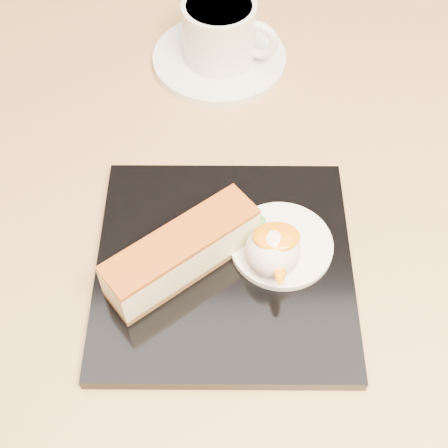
{
  "coord_description": "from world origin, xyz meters",
  "views": [
    {
      "loc": [
        0.01,
        -0.34,
        1.19
      ],
      "look_at": [
        0.02,
        -0.03,
        0.76
      ],
      "focal_mm": 50.0,
      "sensor_mm": 36.0,
      "label": 1
    }
  ],
  "objects_px": {
    "table": "(210,300)",
    "dessert_plate": "(224,265)",
    "ice_cream_scoop": "(273,251)",
    "saucer": "(219,59)",
    "cheesecake": "(182,253)",
    "coffee_cup": "(221,31)"
  },
  "relations": [
    {
      "from": "ice_cream_scoop",
      "to": "saucer",
      "type": "distance_m",
      "value": 0.29
    },
    {
      "from": "dessert_plate",
      "to": "cheesecake",
      "type": "distance_m",
      "value": 0.05
    },
    {
      "from": "dessert_plate",
      "to": "saucer",
      "type": "distance_m",
      "value": 0.28
    },
    {
      "from": "saucer",
      "to": "coffee_cup",
      "type": "distance_m",
      "value": 0.04
    },
    {
      "from": "ice_cream_scoop",
      "to": "saucer",
      "type": "relative_size",
      "value": 0.31
    },
    {
      "from": "table",
      "to": "saucer",
      "type": "bearing_deg",
      "value": 86.61
    },
    {
      "from": "coffee_cup",
      "to": "ice_cream_scoop",
      "type": "bearing_deg",
      "value": -61.53
    },
    {
      "from": "table",
      "to": "saucer",
      "type": "relative_size",
      "value": 5.33
    },
    {
      "from": "saucer",
      "to": "coffee_cup",
      "type": "xyz_separation_m",
      "value": [
        0.0,
        -0.0,
        0.04
      ]
    },
    {
      "from": "ice_cream_scoop",
      "to": "saucer",
      "type": "bearing_deg",
      "value": 98.6
    },
    {
      "from": "table",
      "to": "dessert_plate",
      "type": "distance_m",
      "value": 0.17
    },
    {
      "from": "cheesecake",
      "to": "coffee_cup",
      "type": "bearing_deg",
      "value": 45.71
    },
    {
      "from": "coffee_cup",
      "to": "dessert_plate",
      "type": "bearing_deg",
      "value": -69.66
    },
    {
      "from": "table",
      "to": "ice_cream_scoop",
      "type": "bearing_deg",
      "value": -47.04
    },
    {
      "from": "ice_cream_scoop",
      "to": "coffee_cup",
      "type": "bearing_deg",
      "value": 98.24
    },
    {
      "from": "table",
      "to": "dessert_plate",
      "type": "bearing_deg",
      "value": -74.15
    },
    {
      "from": "cheesecake",
      "to": "saucer",
      "type": "height_order",
      "value": "cheesecake"
    },
    {
      "from": "ice_cream_scoop",
      "to": "dessert_plate",
      "type": "bearing_deg",
      "value": 172.87
    },
    {
      "from": "dessert_plate",
      "to": "saucer",
      "type": "height_order",
      "value": "dessert_plate"
    },
    {
      "from": "table",
      "to": "cheesecake",
      "type": "relative_size",
      "value": 6.1
    },
    {
      "from": "table",
      "to": "cheesecake",
      "type": "bearing_deg",
      "value": -108.12
    },
    {
      "from": "dessert_plate",
      "to": "coffee_cup",
      "type": "relative_size",
      "value": 2.1
    }
  ]
}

